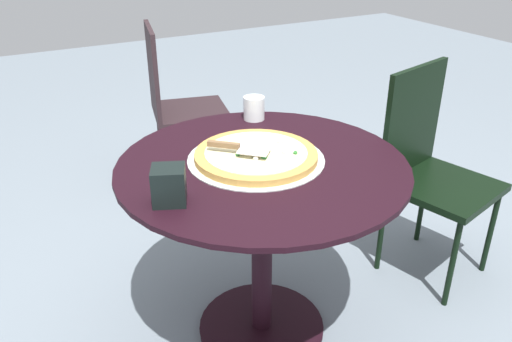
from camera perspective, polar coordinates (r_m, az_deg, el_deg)
The scene contains 8 objects.
ground_plane at distance 2.15m, azimuth 0.60°, elevation -16.60°, with size 10.00×10.00×0.00m, color slate.
patio_table at distance 1.82m, azimuth 0.68°, elevation -4.23°, with size 0.97×0.97×0.72m.
pizza_on_tray at distance 1.75m, azimuth 0.02°, elevation 1.68°, with size 0.46×0.46×0.05m.
pizza_server at distance 1.72m, azimuth -1.98°, elevation 2.61°, with size 0.19×0.18×0.02m.
drinking_cup at distance 2.08m, azimuth -0.22°, elevation 6.86°, with size 0.08×0.08×0.09m, color white.
napkin_dispenser at distance 1.50m, azimuth -9.46°, elevation -1.54°, with size 0.09×0.09×0.11m, color black.
patio_chair_near at distance 3.02m, azimuth -8.84°, elevation 7.92°, with size 0.49×0.49×0.91m.
patio_chair_far at distance 2.33m, azimuth 18.38°, elevation 0.97°, with size 0.48×0.48×0.91m.
Camera 1 is at (0.77, 1.35, 1.48)m, focal length 36.74 mm.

